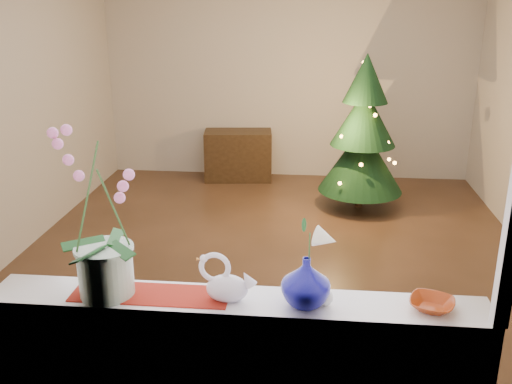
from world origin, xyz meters
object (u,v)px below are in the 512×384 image
at_px(paperweight, 324,297).
at_px(amber_dish, 432,305).
at_px(orchid_pot, 100,215).
at_px(blue_vase, 306,278).
at_px(xmas_tree, 363,133).
at_px(side_table, 238,155).
at_px(swan, 227,278).

xyz_separation_m(paperweight, amber_dish, (0.45, 0.01, -0.02)).
distance_m(orchid_pot, paperweight, 1.01).
distance_m(blue_vase, xmas_tree, 3.82).
xyz_separation_m(amber_dish, xmas_tree, (0.01, 3.76, -0.12)).
relative_size(paperweight, side_table, 0.09).
bearing_deg(orchid_pot, paperweight, 0.13).
distance_m(orchid_pot, blue_vase, 0.91).
height_order(swan, side_table, swan).
relative_size(orchid_pot, side_table, 0.92).
bearing_deg(amber_dish, blue_vase, -178.13).
distance_m(swan, paperweight, 0.42).
xyz_separation_m(swan, side_table, (-0.56, 4.63, -0.72)).
distance_m(orchid_pot, amber_dish, 1.45).
xyz_separation_m(swan, blue_vase, (0.34, -0.00, 0.02)).
height_order(paperweight, side_table, paperweight).
xyz_separation_m(swan, paperweight, (0.42, 0.00, -0.07)).
relative_size(blue_vase, amber_dish, 1.61).
height_order(orchid_pot, paperweight, orchid_pot).
bearing_deg(amber_dish, paperweight, -178.67).
bearing_deg(xmas_tree, swan, -103.09).
bearing_deg(side_table, xmas_tree, -37.07).
distance_m(blue_vase, amber_dish, 0.54).
bearing_deg(amber_dish, swan, -179.19).
height_order(swan, blue_vase, blue_vase).
xyz_separation_m(blue_vase, xmas_tree, (0.54, 3.78, -0.22)).
distance_m(blue_vase, side_table, 4.78).
distance_m(amber_dish, side_table, 4.88).
bearing_deg(swan, blue_vase, -21.08).
bearing_deg(side_table, swan, -89.27).
bearing_deg(swan, orchid_pot, 159.80).
distance_m(paperweight, side_table, 4.78).
distance_m(swan, xmas_tree, 3.88).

